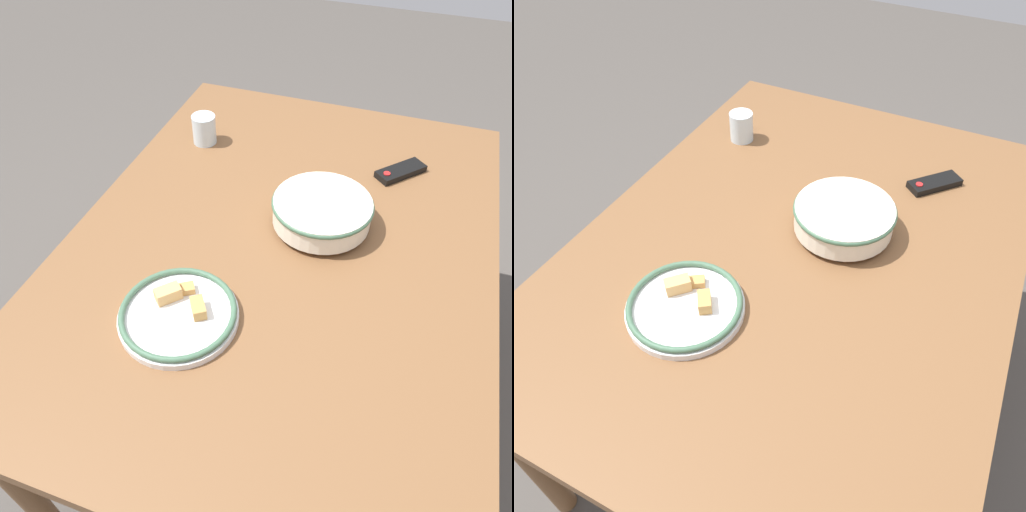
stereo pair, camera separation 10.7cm
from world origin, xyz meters
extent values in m
plane|color=#4C4742|center=(0.00, 0.00, 0.00)|extent=(8.00, 8.00, 0.00)
cube|color=brown|center=(0.00, 0.00, 0.73)|extent=(1.46, 1.07, 0.04)
cylinder|color=brown|center=(-0.66, -0.46, 0.36)|extent=(0.06, 0.06, 0.71)
cylinder|color=brown|center=(0.66, -0.46, 0.36)|extent=(0.06, 0.06, 0.71)
cylinder|color=brown|center=(-0.66, 0.46, 0.36)|extent=(0.06, 0.06, 0.71)
cylinder|color=silver|center=(-0.09, 0.08, 0.76)|extent=(0.11, 0.11, 0.01)
cylinder|color=silver|center=(-0.09, 0.08, 0.80)|extent=(0.25, 0.25, 0.07)
cylinder|color=#C67A33|center=(-0.09, 0.08, 0.79)|extent=(0.23, 0.23, 0.06)
torus|color=#42664C|center=(-0.09, 0.08, 0.82)|extent=(0.26, 0.26, 0.01)
cylinder|color=white|center=(0.32, -0.14, 0.76)|extent=(0.27, 0.27, 0.02)
torus|color=#42664C|center=(0.32, -0.14, 0.78)|extent=(0.26, 0.26, 0.01)
cube|color=tan|center=(0.29, -0.18, 0.78)|extent=(0.06, 0.06, 0.03)
cube|color=tan|center=(0.26, -0.15, 0.78)|extent=(0.05, 0.05, 0.02)
cube|color=tan|center=(0.30, -0.10, 0.78)|extent=(0.06, 0.05, 0.03)
cube|color=black|center=(-0.39, 0.25, 0.76)|extent=(0.15, 0.15, 0.02)
cylinder|color=red|center=(-0.35, 0.22, 0.77)|extent=(0.02, 0.02, 0.00)
cylinder|color=silver|center=(-0.36, -0.37, 0.80)|extent=(0.07, 0.07, 0.09)
camera|label=1|loc=(0.91, 0.24, 1.64)|focal=35.00mm
camera|label=2|loc=(0.86, 0.34, 1.64)|focal=35.00mm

